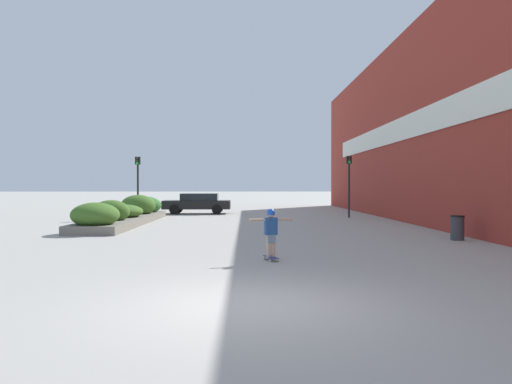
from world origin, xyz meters
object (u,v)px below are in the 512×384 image
object	(u,v)px
skateboard	(271,258)
traffic_light_right	(349,176)
skateboarder	(271,228)
car_center_left	(466,201)
car_leftmost	(198,203)
trash_bin	(457,228)
traffic_light_left	(138,176)

from	to	relation	value
skateboard	traffic_light_right	xyz separation A→B (m)	(5.43, 16.61, 2.39)
skateboard	skateboarder	distance (m)	0.76
skateboard	traffic_light_right	distance (m)	17.64
car_center_left	traffic_light_right	size ratio (longest dim) A/B	1.31
skateboard	traffic_light_right	bearing A→B (deg)	55.62
car_leftmost	car_center_left	world-z (taller)	car_center_left
trash_bin	car_center_left	size ratio (longest dim) A/B	0.18
car_center_left	traffic_light_right	bearing A→B (deg)	124.22
skateboarder	car_leftmost	distance (m)	21.27
trash_bin	car_center_left	distance (m)	20.82
skateboard	traffic_light_left	world-z (taller)	traffic_light_left
skateboard	car_leftmost	size ratio (longest dim) A/B	0.15
trash_bin	traffic_light_left	world-z (taller)	traffic_light_left
skateboard	traffic_light_right	size ratio (longest dim) A/B	0.18
traffic_light_left	traffic_light_right	xyz separation A→B (m)	(12.34, 0.05, 0.04)
skateboard	skateboarder	xyz separation A→B (m)	(-0.00, 0.00, 0.76)
trash_bin	car_leftmost	distance (m)	19.48
skateboarder	traffic_light_left	world-z (taller)	traffic_light_left
car_leftmost	traffic_light_left	bearing A→B (deg)	144.98
skateboarder	traffic_light_left	xyz separation A→B (m)	(-6.91, 16.56, 1.59)
trash_bin	traffic_light_right	bearing A→B (deg)	95.90
skateboarder	trash_bin	bearing A→B (deg)	17.89
car_center_left	trash_bin	bearing A→B (deg)	155.12
trash_bin	car_center_left	bearing A→B (deg)	65.12
car_center_left	traffic_light_left	size ratio (longest dim) A/B	1.34
trash_bin	traffic_light_left	xyz separation A→B (m)	(-13.59, 12.03, 1.99)
skateboard	car_center_left	bearing A→B (deg)	40.33
car_leftmost	traffic_light_right	size ratio (longest dim) A/B	1.23
car_leftmost	traffic_light_left	size ratio (longest dim) A/B	1.25
car_leftmost	car_center_left	xyz separation A→B (m)	(19.30, 2.50, 0.05)
skateboarder	car_leftmost	xyz separation A→B (m)	(-3.86, 20.92, -0.10)
traffic_light_left	skateboard	bearing A→B (deg)	-67.35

